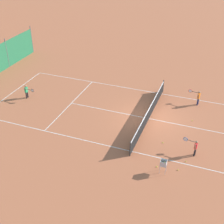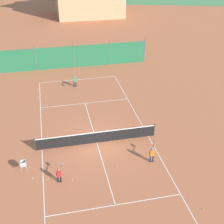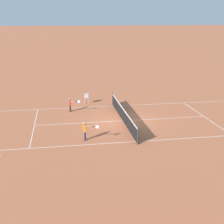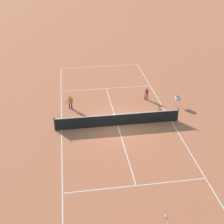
{
  "view_description": "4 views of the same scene",
  "coord_description": "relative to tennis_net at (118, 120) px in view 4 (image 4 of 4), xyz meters",
  "views": [
    {
      "loc": [
        -19.02,
        -4.29,
        12.57
      ],
      "look_at": [
        -1.97,
        2.17,
        1.24
      ],
      "focal_mm": 50.0,
      "sensor_mm": 36.0,
      "label": 1
    },
    {
      "loc": [
        -2.98,
        -19.13,
        13.97
      ],
      "look_at": [
        1.72,
        2.43,
        1.1
      ],
      "focal_mm": 50.0,
      "sensor_mm": 36.0,
      "label": 2
    },
    {
      "loc": [
        21.48,
        -4.4,
        7.31
      ],
      "look_at": [
        0.93,
        -0.97,
        1.01
      ],
      "focal_mm": 50.0,
      "sensor_mm": 36.0,
      "label": 3
    },
    {
      "loc": [
        3.25,
        19.18,
        12.25
      ],
      "look_at": [
        0.28,
        -0.99,
        0.61
      ],
      "focal_mm": 50.0,
      "sensor_mm": 36.0,
      "label": 4
    }
  ],
  "objects": [
    {
      "name": "ground_plane",
      "position": [
        0.0,
        0.0,
        -0.5
      ],
      "size": [
        600.0,
        600.0,
        0.0
      ],
      "primitive_type": "plane",
      "color": "#B7603D"
    },
    {
      "name": "tennis_ball_near_corner",
      "position": [
        -3.88,
        -3.36,
        -0.47
      ],
      "size": [
        0.07,
        0.07,
        0.07
      ],
      "primitive_type": "sphere",
      "color": "#CCE033",
      "rests_on": "ground"
    },
    {
      "name": "court_line_markings",
      "position": [
        0.0,
        0.0,
        -0.5
      ],
      "size": [
        8.25,
        23.85,
        0.01
      ],
      "color": "white",
      "rests_on": "ground"
    },
    {
      "name": "tennis_ball_alley_right",
      "position": [
        4.88,
        -7.83,
        -0.47
      ],
      "size": [
        0.07,
        0.07,
        0.07
      ],
      "primitive_type": "sphere",
      "color": "#CCE033",
      "rests_on": "ground"
    },
    {
      "name": "player_near_service",
      "position": [
        -3.04,
        -3.69,
        0.15
      ],
      "size": [
        0.47,
        0.92,
        1.1
      ],
      "color": "black",
      "rests_on": "ground"
    },
    {
      "name": "tennis_ball_far_corner",
      "position": [
        -2.25,
        -3.7,
        -0.47
      ],
      "size": [
        0.07,
        0.07,
        0.07
      ],
      "primitive_type": "sphere",
      "color": "#CCE033",
      "rests_on": "ground"
    },
    {
      "name": "tennis_ball_by_net_left",
      "position": [
        0.81,
        -3.04,
        -0.47
      ],
      "size": [
        0.07,
        0.07,
        0.07
      ],
      "primitive_type": "sphere",
      "color": "#CCE033",
      "rests_on": "ground"
    },
    {
      "name": "tennis_ball_service_box",
      "position": [
        -4.8,
        -3.05,
        -0.47
      ],
      "size": [
        0.07,
        0.07,
        0.07
      ],
      "primitive_type": "sphere",
      "color": "#CCE033",
      "rests_on": "ground"
    },
    {
      "name": "player_far_baseline",
      "position": [
        3.36,
        -3.03,
        0.2
      ],
      "size": [
        0.55,
        0.97,
        1.2
      ],
      "color": "#23284C",
      "rests_on": "ground"
    },
    {
      "name": "tennis_ball_by_net_right",
      "position": [
        -2.53,
        -1.63,
        -0.47
      ],
      "size": [
        0.07,
        0.07,
        0.07
      ],
      "primitive_type": "sphere",
      "color": "#CCE033",
      "rests_on": "ground"
    },
    {
      "name": "ball_hopper",
      "position": [
        -5.31,
        -2.23,
        0.16
      ],
      "size": [
        0.36,
        0.36,
        0.89
      ],
      "color": "#B7B7BC",
      "rests_on": "ground"
    },
    {
      "name": "tennis_net",
      "position": [
        0.0,
        0.0,
        0.0
      ],
      "size": [
        9.18,
        0.08,
        1.06
      ],
      "color": "#2D2D2D",
      "rests_on": "ground"
    },
    {
      "name": "tennis_ball_alley_left",
      "position": [
        -4.98,
        -1.82,
        -0.47
      ],
      "size": [
        0.07,
        0.07,
        0.07
      ],
      "primitive_type": "sphere",
      "color": "#CCE033",
      "rests_on": "ground"
    }
  ]
}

